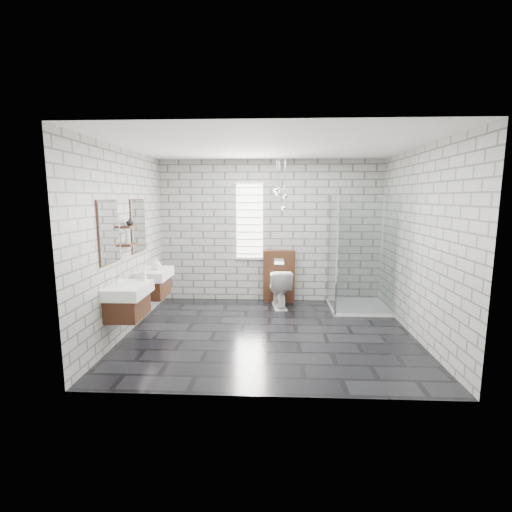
# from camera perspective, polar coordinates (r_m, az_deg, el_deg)

# --- Properties ---
(floor) EXTENTS (4.20, 3.60, 0.02)m
(floor) POSITION_cam_1_polar(r_m,az_deg,el_deg) (5.66, 2.01, -11.77)
(floor) COLOR black
(floor) RESTS_ON ground
(ceiling) EXTENTS (4.20, 3.60, 0.02)m
(ceiling) POSITION_cam_1_polar(r_m,az_deg,el_deg) (5.34, 2.18, 16.68)
(ceiling) COLOR white
(ceiling) RESTS_ON wall_back
(wall_back) EXTENTS (4.20, 0.02, 2.70)m
(wall_back) POSITION_cam_1_polar(r_m,az_deg,el_deg) (7.13, 2.23, 3.81)
(wall_back) COLOR #A4A39E
(wall_back) RESTS_ON floor
(wall_front) EXTENTS (4.20, 0.02, 2.70)m
(wall_front) POSITION_cam_1_polar(r_m,az_deg,el_deg) (3.54, 1.81, -1.55)
(wall_front) COLOR #A4A39E
(wall_front) RESTS_ON floor
(wall_left) EXTENTS (0.02, 3.60, 2.70)m
(wall_left) POSITION_cam_1_polar(r_m,az_deg,el_deg) (5.75, -19.46, 2.03)
(wall_left) COLOR #A4A39E
(wall_left) RESTS_ON floor
(wall_right) EXTENTS (0.02, 3.60, 2.70)m
(wall_right) POSITION_cam_1_polar(r_m,az_deg,el_deg) (5.71, 23.78, 1.74)
(wall_right) COLOR #A4A39E
(wall_right) RESTS_ON floor
(vanity_left) EXTENTS (0.47, 0.70, 1.57)m
(vanity_left) POSITION_cam_1_polar(r_m,az_deg,el_deg) (5.25, -19.41, -5.19)
(vanity_left) COLOR #442414
(vanity_left) RESTS_ON wall_left
(vanity_right) EXTENTS (0.47, 0.70, 1.57)m
(vanity_right) POSITION_cam_1_polar(r_m,az_deg,el_deg) (6.22, -15.77, -2.83)
(vanity_right) COLOR #442414
(vanity_right) RESTS_ON wall_left
(shelf_lower) EXTENTS (0.14, 0.30, 0.03)m
(shelf_lower) POSITION_cam_1_polar(r_m,az_deg,el_deg) (5.68, -18.88, 1.67)
(shelf_lower) COLOR #442414
(shelf_lower) RESTS_ON wall_left
(shelf_upper) EXTENTS (0.14, 0.30, 0.03)m
(shelf_upper) POSITION_cam_1_polar(r_m,az_deg,el_deg) (5.65, -19.01, 4.29)
(shelf_upper) COLOR #442414
(shelf_upper) RESTS_ON wall_left
(window) EXTENTS (0.56, 0.05, 1.48)m
(window) POSITION_cam_1_polar(r_m,az_deg,el_deg) (7.10, -1.00, 5.41)
(window) COLOR white
(window) RESTS_ON wall_back
(cistern_panel) EXTENTS (0.60, 0.20, 1.00)m
(cistern_panel) POSITION_cam_1_polar(r_m,az_deg,el_deg) (7.15, 3.54, -3.09)
(cistern_panel) COLOR #442414
(cistern_panel) RESTS_ON floor
(flush_plate) EXTENTS (0.18, 0.01, 0.12)m
(flush_plate) POSITION_cam_1_polar(r_m,az_deg,el_deg) (6.99, 3.58, -0.86)
(flush_plate) COLOR silver
(flush_plate) RESTS_ON cistern_panel
(shower_enclosure) EXTENTS (1.00, 1.00, 2.03)m
(shower_enclosure) POSITION_cam_1_polar(r_m,az_deg,el_deg) (6.80, 14.93, -3.98)
(shower_enclosure) COLOR white
(shower_enclosure) RESTS_ON floor
(pendant_cluster) EXTENTS (0.24, 0.22, 0.94)m
(pendant_cluster) POSITION_cam_1_polar(r_m,az_deg,el_deg) (6.67, 3.81, 9.32)
(pendant_cluster) COLOR silver
(pendant_cluster) RESTS_ON ceiling
(toilet) EXTENTS (0.48, 0.74, 0.71)m
(toilet) POSITION_cam_1_polar(r_m,az_deg,el_deg) (6.82, 3.58, -4.95)
(toilet) COLOR white
(toilet) RESTS_ON floor
(soap_bottle_a) EXTENTS (0.08, 0.08, 0.17)m
(soap_bottle_a) POSITION_cam_1_polar(r_m,az_deg,el_deg) (5.42, -16.99, -2.69)
(soap_bottle_a) COLOR #B2B2B2
(soap_bottle_a) RESTS_ON vanity_left
(soap_bottle_b) EXTENTS (0.16, 0.16, 0.19)m
(soap_bottle_b) POSITION_cam_1_polar(r_m,az_deg,el_deg) (6.18, -15.12, -1.10)
(soap_bottle_b) COLOR #B2B2B2
(soap_bottle_b) RESTS_ON vanity_right
(soap_bottle_c) EXTENTS (0.09, 0.09, 0.21)m
(soap_bottle_c) POSITION_cam_1_polar(r_m,az_deg,el_deg) (5.58, -19.15, 2.76)
(soap_bottle_c) COLOR #B2B2B2
(soap_bottle_c) RESTS_ON shelf_lower
(vase) EXTENTS (0.12, 0.12, 0.11)m
(vase) POSITION_cam_1_polar(r_m,az_deg,el_deg) (5.67, -18.85, 5.01)
(vase) COLOR #B2B2B2
(vase) RESTS_ON shelf_upper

